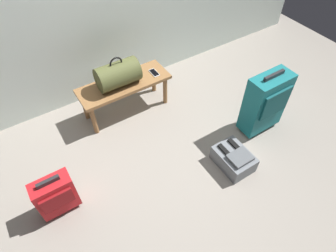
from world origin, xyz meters
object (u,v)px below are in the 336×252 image
at_px(duffel_bag_olive, 118,74).
at_px(cell_phone, 154,73).
at_px(bench, 124,87).
at_px(suitcase_small_red, 56,195).
at_px(suitcase_upright_teal, 265,102).
at_px(backpack_grey, 234,159).

xyz_separation_m(duffel_bag_olive, cell_phone, (0.41, -0.03, -0.13)).
distance_m(bench, cell_phone, 0.37).
distance_m(bench, suitcase_small_red, 1.32).
height_order(duffel_bag_olive, suitcase_small_red, duffel_bag_olive).
xyz_separation_m(cell_phone, suitcase_small_red, (-1.41, -0.76, -0.17)).
distance_m(duffel_bag_olive, suitcase_small_red, 1.31).
bearing_deg(suitcase_upright_teal, suitcase_small_red, 174.01).
distance_m(cell_phone, backpack_grey, 1.27).
bearing_deg(suitcase_small_red, backpack_grey, -16.03).
distance_m(suitcase_upright_teal, backpack_grey, 0.66).
bearing_deg(backpack_grey, suitcase_small_red, 163.97).
distance_m(suitcase_small_red, backpack_grey, 1.64).
height_order(bench, backpack_grey, bench).
xyz_separation_m(suitcase_small_red, backpack_grey, (1.57, -0.45, -0.15)).
bearing_deg(duffel_bag_olive, bench, -0.00).
relative_size(duffel_bag_olive, backpack_grey, 1.16).
relative_size(duffel_bag_olive, cell_phone, 3.06).
bearing_deg(suitcase_small_red, bench, 37.33).
bearing_deg(duffel_bag_olive, suitcase_small_red, -141.31).
xyz_separation_m(bench, suitcase_upright_teal, (1.07, -1.02, 0.04)).
height_order(suitcase_upright_teal, suitcase_small_red, suitcase_upright_teal).
height_order(cell_phone, suitcase_small_red, suitcase_small_red).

